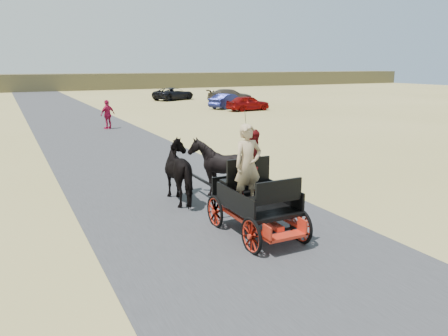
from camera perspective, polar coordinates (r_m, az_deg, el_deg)
name	(u,v)px	position (r m, az deg, el deg)	size (l,w,h in m)	color
ground	(229,232)	(10.15, 0.70, -8.37)	(140.00, 140.00, 0.00)	tan
road	(229,232)	(10.15, 0.70, -8.34)	(6.00, 140.00, 0.01)	#38383A
ridge_far	(33,82)	(70.54, -23.70, 10.19)	(140.00, 6.00, 2.40)	brown
carriage	(256,219)	(9.97, 4.19, -6.61)	(1.30, 2.40, 0.72)	black
horse_left	(184,172)	(12.18, -5.29, -0.52)	(0.91, 2.01, 1.70)	black
horse_right	(219,168)	(12.61, -0.65, 0.02)	(1.37, 1.54, 1.70)	black
driver_man	(248,165)	(9.56, 3.13, 0.41)	(0.66, 0.43, 1.80)	tan
passenger_woman	(255,163)	(10.29, 4.01, 0.69)	(0.77, 0.60, 1.58)	#660C0F
pedestrian	(108,114)	(27.05, -14.95, 6.77)	(1.01, 0.42, 1.73)	#AF143E
car_a	(248,103)	(36.81, 3.15, 8.47)	(1.49, 3.70, 1.26)	maroon
car_b	(228,101)	(38.79, 0.52, 8.75)	(1.34, 3.86, 1.27)	navy
car_c	(230,96)	(44.63, 0.84, 9.41)	(1.90, 4.67, 1.35)	brown
car_d	(174,94)	(48.15, -6.58, 9.60)	(2.22, 4.81, 1.34)	black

